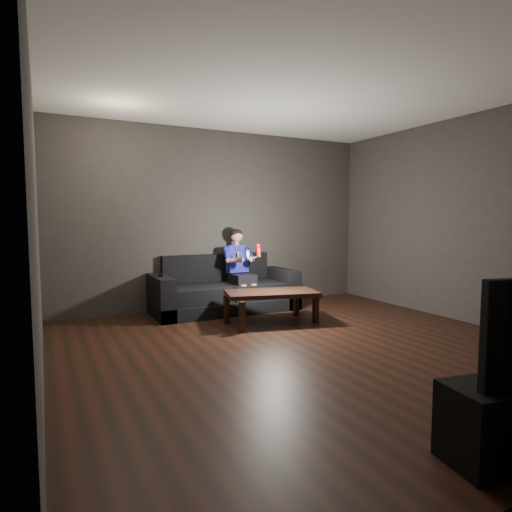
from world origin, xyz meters
TOP-DOWN VIEW (x-y plane):
  - floor at (0.00, 0.00)m, footprint 5.00×5.00m
  - back_wall at (0.00, 2.50)m, footprint 5.00×0.04m
  - left_wall at (-2.50, 0.00)m, footprint 0.04×5.00m
  - right_wall at (2.50, 0.00)m, footprint 0.04×5.00m
  - ceiling at (0.00, 0.00)m, footprint 5.00×5.00m
  - sofa at (-0.09, 2.15)m, footprint 2.12×0.92m
  - child at (0.16, 2.10)m, footprint 0.46×0.56m
  - wii_remote_red at (0.24, 1.66)m, footprint 0.05×0.07m
  - nunchuk_white at (0.08, 1.67)m, footprint 0.07×0.09m
  - wii_remote_black at (-1.04, 2.07)m, footprint 0.06×0.17m
  - coffee_table at (0.17, 1.14)m, footprint 1.27×0.84m

SIDE VIEW (x-z plane):
  - floor at x=0.00m, z-range 0.00..0.00m
  - sofa at x=-0.09m, z-range -0.14..0.68m
  - coffee_table at x=0.17m, z-range 0.16..0.58m
  - wii_remote_black at x=-1.04m, z-range 0.58..0.61m
  - child at x=0.16m, z-range 0.14..1.27m
  - nunchuk_white at x=0.08m, z-range 0.80..0.94m
  - wii_remote_red at x=0.24m, z-range 0.82..1.01m
  - back_wall at x=0.00m, z-range 0.00..2.70m
  - left_wall at x=-2.50m, z-range 0.00..2.70m
  - right_wall at x=2.50m, z-range 0.00..2.70m
  - ceiling at x=0.00m, z-range 2.69..2.71m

